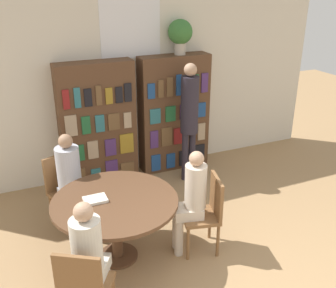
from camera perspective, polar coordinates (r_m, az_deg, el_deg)
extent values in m
cube|color=beige|center=(6.01, -5.28, 9.53)|extent=(6.40, 0.06, 3.00)
cube|color=white|center=(5.84, -5.49, 17.59)|extent=(0.90, 0.01, 1.10)
cube|color=brown|center=(5.85, -10.18, 2.86)|extent=(1.11, 0.32, 1.83)
cube|color=brown|center=(5.92, -12.89, -4.76)|extent=(0.22, 0.02, 0.27)
cube|color=#2D707A|center=(5.97, -10.40, -4.52)|extent=(0.14, 0.02, 0.22)
cube|color=#4C2D6B|center=(6.00, -8.15, -3.73)|extent=(0.18, 0.02, 0.31)
cube|color=brown|center=(6.08, -5.91, -3.66)|extent=(0.21, 0.02, 0.23)
cube|color=#236638|center=(5.75, -13.15, -1.37)|extent=(0.23, 0.02, 0.24)
cube|color=tan|center=(5.79, -10.83, -0.84)|extent=(0.15, 0.02, 0.27)
cube|color=#4C2D6B|center=(5.85, -8.33, -0.49)|extent=(0.16, 0.02, 0.26)
cube|color=olive|center=(5.90, -6.01, 0.10)|extent=(0.21, 0.02, 0.30)
cube|color=tan|center=(5.59, -13.89, 2.57)|extent=(0.16, 0.02, 0.30)
cube|color=#236638|center=(5.63, -11.81, 2.68)|extent=(0.12, 0.02, 0.26)
cube|color=#2D707A|center=(5.67, -9.85, 2.94)|extent=(0.13, 0.02, 0.25)
cube|color=brown|center=(5.72, -7.86, 3.22)|extent=(0.17, 0.02, 0.25)
cube|color=tan|center=(5.78, -5.90, 3.47)|extent=(0.11, 0.02, 0.24)
cube|color=maroon|center=(5.47, -14.58, 6.26)|extent=(0.09, 0.02, 0.27)
cube|color=#2D707A|center=(5.49, -13.03, 6.54)|extent=(0.09, 0.02, 0.28)
cube|color=black|center=(5.52, -11.53, 6.60)|extent=(0.11, 0.02, 0.25)
cube|color=brown|center=(5.55, -10.02, 6.95)|extent=(0.08, 0.02, 0.28)
cube|color=olive|center=(5.59, -8.56, 6.91)|extent=(0.10, 0.02, 0.23)
cube|color=black|center=(5.62, -7.12, 7.09)|extent=(0.10, 0.02, 0.23)
cube|color=black|center=(5.66, -5.84, 7.44)|extent=(0.11, 0.02, 0.27)
cube|color=brown|center=(6.22, 0.86, 4.48)|extent=(1.11, 0.32, 1.83)
cube|color=navy|center=(6.21, -1.76, -2.74)|extent=(0.15, 0.02, 0.27)
cube|color=navy|center=(6.31, 0.40, -2.43)|extent=(0.14, 0.02, 0.25)
cube|color=black|center=(6.40, 2.40, -1.99)|extent=(0.18, 0.02, 0.26)
cube|color=black|center=(6.49, 4.42, -1.39)|extent=(0.22, 0.02, 0.31)
cube|color=#4C2D6B|center=(6.04, -2.01, 0.65)|extent=(0.13, 0.02, 0.28)
cube|color=brown|center=(6.11, -0.20, 1.06)|extent=(0.17, 0.02, 0.30)
cube|color=maroon|center=(6.20, 1.57, 1.18)|extent=(0.17, 0.02, 0.26)
cube|color=brown|center=(6.28, 3.21, 1.42)|extent=(0.16, 0.02, 0.26)
cube|color=tan|center=(6.36, 4.86, 1.81)|extent=(0.13, 0.02, 0.28)
cube|color=#2D707A|center=(5.91, -1.86, 4.03)|extent=(0.17, 0.02, 0.23)
cube|color=#236638|center=(6.00, 0.37, 4.39)|extent=(0.16, 0.02, 0.24)
cube|color=#4C2D6B|center=(6.11, 2.55, 4.70)|extent=(0.18, 0.02, 0.24)
cube|color=navy|center=(6.22, 4.69, 4.95)|extent=(0.19, 0.02, 0.23)
cube|color=navy|center=(5.78, -2.44, 7.66)|extent=(0.11, 0.02, 0.23)
cube|color=brown|center=(5.82, -1.06, 8.01)|extent=(0.08, 0.02, 0.27)
cube|color=brown|center=(5.88, 0.25, 8.27)|extent=(0.10, 0.02, 0.29)
cube|color=navy|center=(5.93, 1.58, 8.54)|extent=(0.08, 0.02, 0.32)
cube|color=navy|center=(6.00, 2.85, 8.32)|extent=(0.11, 0.02, 0.24)
cube|color=#236638|center=(6.06, 4.06, 8.69)|extent=(0.09, 0.02, 0.29)
cube|color=#4C2D6B|center=(6.13, 5.33, 8.84)|extent=(0.11, 0.02, 0.30)
cylinder|color=#B7AD9E|center=(6.01, 1.75, 13.71)|extent=(0.17, 0.17, 0.18)
sphere|color=#387033|center=(5.98, 1.78, 15.97)|extent=(0.36, 0.36, 0.36)
cylinder|color=brown|center=(4.63, -7.23, -15.77)|extent=(0.44, 0.44, 0.03)
cylinder|color=brown|center=(4.42, -7.47, -12.22)|extent=(0.12, 0.12, 0.67)
cylinder|color=brown|center=(4.22, -7.72, -8.26)|extent=(1.35, 1.35, 0.04)
cube|color=brown|center=(3.69, -11.54, -19.59)|extent=(0.55, 0.55, 0.04)
cube|color=brown|center=(3.40, -12.92, -18.54)|extent=(0.36, 0.24, 0.45)
cube|color=brown|center=(5.04, -14.20, -7.02)|extent=(0.52, 0.52, 0.04)
cube|color=brown|center=(5.07, -15.57, -3.87)|extent=(0.38, 0.18, 0.45)
cylinder|color=brown|center=(5.11, -11.30, -9.28)|extent=(0.04, 0.04, 0.41)
cylinder|color=brown|center=(4.96, -14.55, -10.68)|extent=(0.04, 0.04, 0.41)
cylinder|color=brown|center=(5.36, -13.41, -7.83)|extent=(0.04, 0.04, 0.41)
cylinder|color=brown|center=(5.22, -16.56, -9.11)|extent=(0.04, 0.04, 0.41)
cube|color=brown|center=(4.49, 4.66, -10.42)|extent=(0.48, 0.48, 0.04)
cube|color=brown|center=(4.40, 7.05, -7.50)|extent=(0.13, 0.40, 0.45)
cylinder|color=brown|center=(4.45, 2.91, -14.27)|extent=(0.04, 0.04, 0.41)
cylinder|color=brown|center=(4.72, 2.01, -11.80)|extent=(0.04, 0.04, 0.41)
cylinder|color=brown|center=(4.53, 7.25, -13.74)|extent=(0.04, 0.04, 0.41)
cylinder|color=brown|center=(4.79, 6.08, -11.35)|extent=(0.04, 0.04, 0.41)
cube|color=#B2B7C6|center=(4.90, -13.41, -6.82)|extent=(0.38, 0.40, 0.12)
cylinder|color=#B2B7C6|center=(4.82, -14.27, -3.27)|extent=(0.28, 0.28, 0.50)
sphere|color=#A37A5B|center=(4.68, -14.67, 0.40)|extent=(0.17, 0.17, 0.17)
cylinder|color=#B2B7C6|center=(5.00, -11.64, -9.84)|extent=(0.10, 0.10, 0.45)
cylinder|color=#B2B7C6|center=(4.93, -13.14, -10.49)|extent=(0.10, 0.10, 0.45)
cube|color=beige|center=(4.41, 2.90, -9.75)|extent=(0.37, 0.31, 0.12)
cylinder|color=beige|center=(4.27, 4.04, -6.15)|extent=(0.24, 0.24, 0.50)
sphere|color=tan|center=(4.12, 4.17, -2.13)|extent=(0.16, 0.16, 0.16)
cylinder|color=beige|center=(4.51, 1.58, -13.40)|extent=(0.10, 0.10, 0.45)
cylinder|color=beige|center=(4.61, 1.26, -12.44)|extent=(0.10, 0.10, 0.45)
cube|color=beige|center=(3.74, -10.91, -17.28)|extent=(0.40, 0.41, 0.12)
cylinder|color=beige|center=(3.48, -11.73, -14.22)|extent=(0.27, 0.27, 0.50)
sphere|color=tan|center=(3.30, -12.20, -9.60)|extent=(0.17, 0.17, 0.17)
cylinder|color=beige|center=(4.02, -11.11, -19.23)|extent=(0.10, 0.10, 0.45)
cylinder|color=beige|center=(3.98, -8.99, -19.56)|extent=(0.10, 0.10, 0.45)
cylinder|color=#28232D|center=(5.97, 2.48, -1.81)|extent=(0.10, 0.10, 0.78)
cylinder|color=#28232D|center=(6.02, 3.49, -1.62)|extent=(0.10, 0.10, 0.78)
cylinder|color=#28232D|center=(5.71, 3.16, 5.66)|extent=(0.26, 0.26, 0.84)
sphere|color=tan|center=(5.57, 3.27, 10.70)|extent=(0.19, 0.19, 0.19)
cylinder|color=#28232D|center=(5.90, 2.79, 8.38)|extent=(0.07, 0.30, 0.07)
cube|color=silver|center=(4.22, -10.51, -7.93)|extent=(0.24, 0.18, 0.03)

